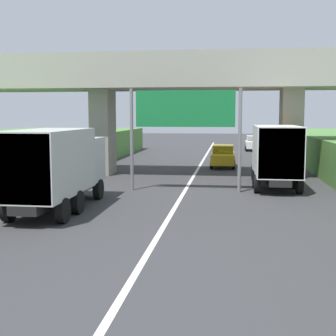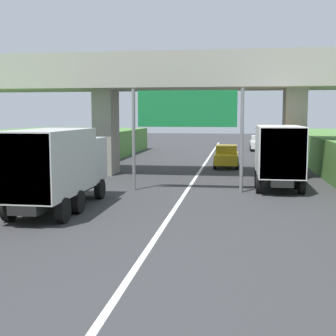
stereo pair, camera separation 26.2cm
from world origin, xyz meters
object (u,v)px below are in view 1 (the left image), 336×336
object	(u,v)px
car_white	(254,143)
construction_barrel_3	(15,200)
overhead_highway_sign	(185,116)
construction_barrel_4	(52,186)
truck_silver	(57,165)
truck_orange	(275,152)
car_yellow	(223,156)

from	to	relation	value
car_white	construction_barrel_3	bearing A→B (deg)	-108.35
overhead_highway_sign	car_white	world-z (taller)	overhead_highway_sign
construction_barrel_4	truck_silver	bearing A→B (deg)	-65.38
truck_orange	car_white	bearing A→B (deg)	89.61
truck_silver	car_yellow	size ratio (longest dim) A/B	1.78
construction_barrel_3	overhead_highway_sign	bearing A→B (deg)	42.34
truck_silver	construction_barrel_4	xyz separation A→B (m)	(-1.63, 3.55, -1.47)
overhead_highway_sign	car_yellow	xyz separation A→B (m)	(1.83, 11.54, -3.14)
overhead_highway_sign	construction_barrel_4	xyz separation A→B (m)	(-6.49, -2.13, -3.53)
overhead_highway_sign	car_yellow	size ratio (longest dim) A/B	1.43
overhead_highway_sign	car_white	xyz separation A→B (m)	(5.02, 29.03, -3.14)
truck_silver	construction_barrel_3	world-z (taller)	truck_silver
car_yellow	construction_barrel_3	size ratio (longest dim) A/B	4.56
car_white	truck_orange	bearing A→B (deg)	-90.39
overhead_highway_sign	car_yellow	distance (m)	12.10
car_yellow	construction_barrel_4	xyz separation A→B (m)	(-8.32, -13.67, -0.40)
truck_orange	truck_silver	distance (m)	12.50
car_yellow	truck_orange	bearing A→B (deg)	-72.15
car_yellow	construction_barrel_3	xyz separation A→B (m)	(-8.43, -17.55, -0.40)
overhead_highway_sign	truck_orange	size ratio (longest dim) A/B	0.81
overhead_highway_sign	car_white	size ratio (longest dim) A/B	1.43
car_white	construction_barrel_3	xyz separation A→B (m)	(-11.62, -35.04, -0.40)
car_white	construction_barrel_4	world-z (taller)	car_white
truck_silver	truck_orange	bearing A→B (deg)	39.09
overhead_highway_sign	construction_barrel_3	distance (m)	9.60
construction_barrel_3	construction_barrel_4	distance (m)	3.88
construction_barrel_4	overhead_highway_sign	bearing A→B (deg)	18.16
overhead_highway_sign	truck_orange	world-z (taller)	overhead_highway_sign
car_white	construction_barrel_4	bearing A→B (deg)	-110.28
car_yellow	construction_barrel_4	world-z (taller)	car_yellow
construction_barrel_4	construction_barrel_3	bearing A→B (deg)	-91.59
car_yellow	car_white	size ratio (longest dim) A/B	1.00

